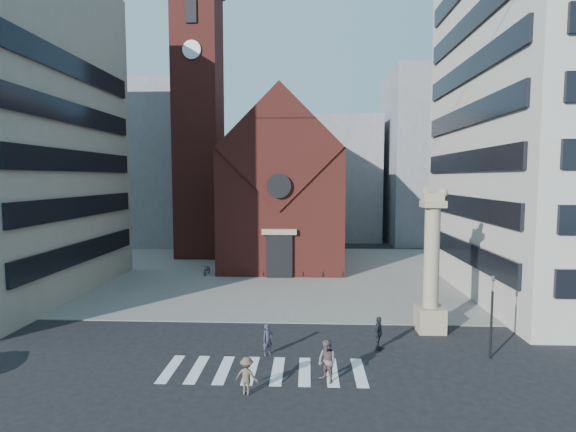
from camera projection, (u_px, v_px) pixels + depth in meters
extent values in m
plane|color=black|center=(259.00, 347.00, 24.57)|extent=(120.00, 120.00, 0.00)
cube|color=gray|center=(281.00, 273.00, 43.48)|extent=(46.00, 30.00, 0.05)
cube|color=maroon|center=(284.00, 207.00, 48.93)|extent=(12.00, 16.00, 12.00)
cube|color=maroon|center=(284.00, 152.00, 48.82)|extent=(12.00, 15.40, 12.00)
cube|color=maroon|center=(279.00, 147.00, 40.51)|extent=(11.76, 0.50, 11.76)
cylinder|color=black|center=(279.00, 186.00, 40.36)|extent=(2.20, 0.30, 2.20)
cube|color=black|center=(279.00, 257.00, 41.17)|extent=(2.40, 0.30, 4.00)
cube|color=tan|center=(279.00, 232.00, 40.92)|extent=(3.20, 0.40, 0.50)
cube|color=maroon|center=(199.00, 127.00, 51.60)|extent=(5.00, 5.00, 30.00)
cylinder|color=white|center=(192.00, 50.00, 48.33)|extent=(2.00, 0.20, 2.00)
cube|color=black|center=(191.00, 11.00, 47.98)|extent=(1.20, 0.20, 2.40)
cube|color=gray|center=(151.00, 165.00, 64.34)|extent=(16.00, 14.00, 22.00)
cube|color=gray|center=(331.00, 179.00, 68.31)|extent=(14.00, 12.00, 18.00)
cube|color=gray|center=(443.00, 158.00, 64.34)|extent=(16.00, 14.00, 24.00)
cube|color=tan|center=(430.00, 319.00, 27.03)|extent=(1.60, 1.60, 1.50)
cylinder|color=tan|center=(432.00, 258.00, 26.71)|extent=(0.90, 0.90, 6.00)
cube|color=tan|center=(433.00, 204.00, 26.44)|extent=(1.30, 1.30, 0.40)
cube|color=tan|center=(433.00, 197.00, 26.40)|extent=(1.20, 0.50, 0.55)
sphere|color=tan|center=(443.00, 193.00, 26.36)|extent=(0.56, 0.56, 0.56)
cube|color=tan|center=(425.00, 190.00, 26.39)|extent=(0.25, 0.15, 0.35)
cylinder|color=black|center=(491.00, 325.00, 22.88)|extent=(0.12, 0.12, 3.50)
imported|color=black|center=(493.00, 284.00, 22.69)|extent=(0.13, 0.16, 0.80)
imported|color=#302B3C|center=(268.00, 340.00, 23.39)|extent=(0.71, 0.69, 1.65)
imported|color=#63514F|center=(327.00, 361.00, 20.27)|extent=(1.18, 1.19, 1.94)
imported|color=#24252B|center=(378.00, 333.00, 24.13)|extent=(0.84, 1.15, 1.81)
imported|color=brown|center=(247.00, 376.00, 19.18)|extent=(1.17, 0.87, 1.61)
imported|color=#232325|center=(207.00, 270.00, 42.53)|extent=(0.77, 1.90, 0.98)
imported|color=#232325|center=(226.00, 269.00, 42.44)|extent=(0.62, 1.84, 1.09)
imported|color=#232325|center=(245.00, 270.00, 42.37)|extent=(0.77, 1.90, 0.98)
imported|color=#232325|center=(265.00, 270.00, 42.28)|extent=(0.62, 1.84, 1.09)
imported|color=#232325|center=(284.00, 270.00, 42.20)|extent=(0.77, 1.90, 0.98)
imported|color=#232325|center=(303.00, 270.00, 42.11)|extent=(0.62, 1.84, 1.09)
imported|color=#232325|center=(323.00, 271.00, 42.03)|extent=(0.77, 1.90, 0.98)
imported|color=#232325|center=(343.00, 270.00, 41.95)|extent=(0.62, 1.84, 1.09)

